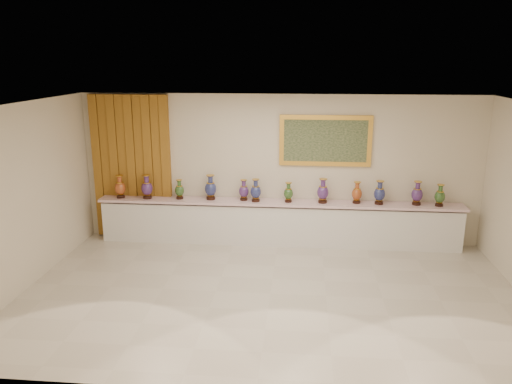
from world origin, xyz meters
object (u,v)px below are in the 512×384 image
vase_1 (147,188)px  vase_2 (180,190)px  counter (278,223)px  vase_0 (120,188)px

vase_1 → vase_2: vase_1 is taller
counter → vase_2: 2.11m
counter → vase_2: bearing=-179.6°
counter → vase_2: size_ratio=18.18×
vase_2 → counter: bearing=0.4°
counter → vase_0: (-3.23, -0.05, 0.68)m
vase_1 → counter: bearing=1.1°
vase_0 → vase_2: bearing=1.7°
counter → vase_0: bearing=-179.1°
vase_0 → vase_1: bearing=-0.0°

